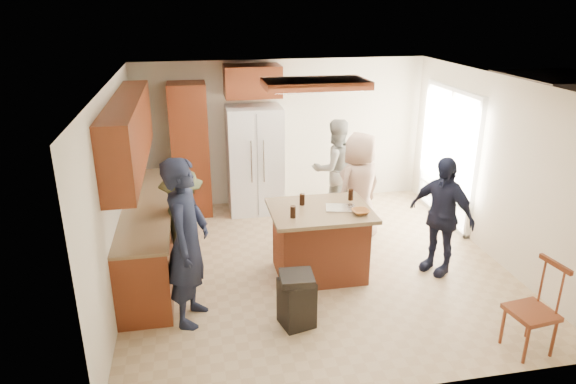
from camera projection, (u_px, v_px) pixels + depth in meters
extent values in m
plane|color=tan|center=(315.00, 264.00, 7.07)|extent=(5.00, 5.00, 0.00)
plane|color=white|center=(319.00, 81.00, 6.19)|extent=(5.00, 5.00, 0.00)
plane|color=beige|center=(283.00, 133.00, 8.93)|extent=(5.00, 0.00, 5.00)
plane|color=beige|center=(388.00, 274.00, 4.33)|extent=(5.00, 0.00, 5.00)
plane|color=beige|center=(116.00, 192.00, 6.19)|extent=(0.00, 5.00, 5.00)
plane|color=beige|center=(493.00, 168.00, 7.07)|extent=(0.00, 5.00, 5.00)
cube|color=white|center=(449.00, 157.00, 8.24)|extent=(0.02, 1.60, 2.10)
cube|color=white|center=(448.00, 157.00, 8.24)|extent=(0.08, 1.72, 2.10)
cube|color=maroon|center=(315.00, 84.00, 6.40)|extent=(1.30, 0.70, 0.10)
cube|color=white|center=(315.00, 88.00, 6.42)|extent=(1.10, 0.50, 0.02)
cube|color=olive|center=(523.00, 213.00, 8.90)|extent=(3.00, 3.00, 0.10)
cube|color=#593319|center=(547.00, 144.00, 9.20)|extent=(1.40, 1.60, 2.00)
imported|color=black|center=(187.00, 243.00, 5.55)|extent=(0.69, 0.82, 1.92)
imported|color=gray|center=(335.00, 169.00, 8.40)|extent=(0.87, 0.62, 1.65)
imported|color=tan|center=(359.00, 188.00, 7.52)|extent=(0.97, 0.85, 1.66)
imported|color=#181B30|center=(441.00, 215.00, 6.66)|extent=(0.89, 1.04, 1.59)
imported|color=#373E24|center=(184.00, 225.00, 6.53)|extent=(0.59, 1.01, 1.47)
cube|color=maroon|center=(150.00, 236.00, 6.90)|extent=(0.60, 3.00, 0.88)
cube|color=#846B4C|center=(147.00, 204.00, 6.73)|extent=(0.64, 3.00, 0.04)
cube|color=maroon|center=(129.00, 132.00, 6.37)|extent=(0.35, 3.00, 0.85)
cube|color=maroon|center=(190.00, 150.00, 8.42)|extent=(0.60, 0.60, 2.20)
cube|color=maroon|center=(252.00, 81.00, 8.22)|extent=(0.90, 0.60, 0.50)
cube|color=white|center=(255.00, 160.00, 8.61)|extent=(0.90, 0.72, 1.80)
cube|color=gray|center=(258.00, 166.00, 8.27)|extent=(0.01, 0.01, 1.71)
cylinder|color=silver|center=(251.00, 162.00, 8.20)|extent=(0.02, 0.02, 0.70)
cylinder|color=silver|center=(264.00, 161.00, 8.23)|extent=(0.02, 0.02, 0.70)
cube|color=#A74A2B|center=(320.00, 243.00, 6.69)|extent=(1.10, 0.85, 0.88)
cube|color=#7E6448|center=(320.00, 211.00, 6.52)|extent=(1.28, 1.03, 0.05)
cube|color=silver|center=(340.00, 208.00, 6.51)|extent=(0.42, 0.36, 0.02)
imported|color=brown|center=(361.00, 212.00, 6.36)|extent=(0.23, 0.23, 0.05)
cylinder|color=black|center=(293.00, 212.00, 6.23)|extent=(0.07, 0.07, 0.15)
cylinder|color=black|center=(302.00, 199.00, 6.62)|extent=(0.07, 0.07, 0.15)
cylinder|color=black|center=(351.00, 195.00, 6.78)|extent=(0.07, 0.07, 0.15)
cube|color=black|center=(297.00, 303.00, 5.68)|extent=(0.41, 0.41, 0.55)
cube|color=black|center=(297.00, 278.00, 5.57)|extent=(0.38, 0.38, 0.08)
cube|color=maroon|center=(531.00, 312.00, 5.20)|extent=(0.47, 0.47, 0.05)
cylinder|color=maroon|center=(526.00, 345.00, 5.08)|extent=(0.04, 0.04, 0.44)
cylinder|color=maroon|center=(554.00, 338.00, 5.18)|extent=(0.04, 0.04, 0.44)
cylinder|color=maroon|center=(503.00, 325.00, 5.38)|extent=(0.04, 0.04, 0.44)
cylinder|color=maroon|center=(529.00, 319.00, 5.48)|extent=(0.04, 0.04, 0.44)
cube|color=maroon|center=(556.00, 264.00, 5.07)|extent=(0.09, 0.40, 0.05)
cylinder|color=maroon|center=(561.00, 292.00, 5.05)|extent=(0.03, 0.03, 0.50)
cylinder|color=maroon|center=(542.00, 280.00, 5.26)|extent=(0.03, 0.03, 0.50)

